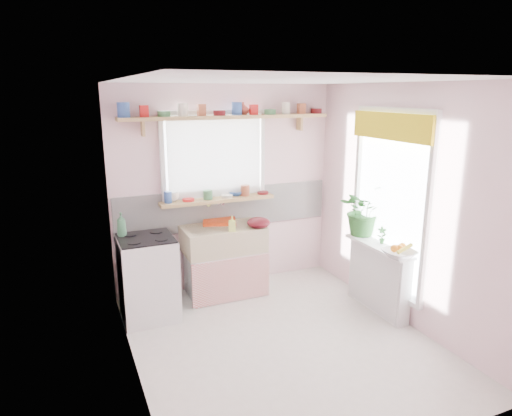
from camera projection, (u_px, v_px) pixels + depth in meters
name	position (u px, v px, depth m)	size (l,w,h in m)	color
room	(302.00, 185.00, 5.20)	(3.20, 3.20, 3.20)	silver
sink_unit	(224.00, 260.00, 5.51)	(0.95, 0.65, 1.11)	white
cooker	(148.00, 277.00, 4.92)	(0.58, 0.58, 0.93)	white
radiator_ledge	(378.00, 277.00, 5.10)	(0.22, 0.95, 0.78)	white
windowsill	(218.00, 200.00, 5.50)	(1.40, 0.22, 0.04)	tan
pine_shelf	(228.00, 117.00, 5.31)	(2.52, 0.24, 0.04)	tan
shelf_crockery	(225.00, 111.00, 5.27)	(2.47, 0.11, 0.12)	#3359A5
sill_crockery	(213.00, 194.00, 5.46)	(1.35, 0.11, 0.12)	#3359A5
dish_tray	(219.00, 221.00, 5.56)	(0.39, 0.30, 0.04)	#DE4013
colander	(259.00, 223.00, 5.36)	(0.27, 0.27, 0.12)	#4F0D16
jade_plant	(363.00, 210.00, 5.30)	(0.54, 0.47, 0.60)	#2A6528
fruit_bowl	(399.00, 254.00, 4.61)	(0.32, 0.32, 0.08)	silver
herb_pot	(382.00, 235.00, 5.02)	(0.10, 0.07, 0.19)	#2B6D2C
soap_bottle_sink	(232.00, 223.00, 5.23)	(0.08, 0.08, 0.18)	#E7FE70
sill_cup	(173.00, 197.00, 5.33)	(0.14, 0.14, 0.11)	white
sill_bowl	(235.00, 193.00, 5.64)	(0.18, 0.18, 0.06)	#345CA9
shelf_vase	(243.00, 108.00, 5.42)	(0.14, 0.14, 0.15)	#A24132
cooker_bottle	(121.00, 224.00, 4.82)	(0.10, 0.10, 0.26)	#408055
fruit	(400.00, 248.00, 4.60)	(0.20, 0.14, 0.10)	orange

